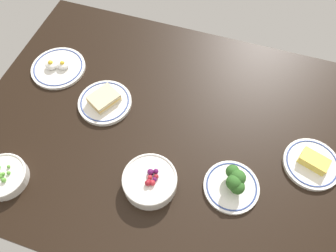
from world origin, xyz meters
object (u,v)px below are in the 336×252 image
bowl_berries (150,181)px  plate_eggs (58,67)px  plate_cheese (312,163)px  bowl_peas (3,177)px  plate_broccoli (233,184)px  plate_sandwich (105,101)px

bowl_berries → plate_eggs: (49.85, -33.43, -1.85)cm
plate_cheese → bowl_berries: (47.28, 22.49, 1.62)cm
plate_eggs → bowl_peas: bearing=97.3°
plate_eggs → plate_broccoli: size_ratio=1.20×
plate_sandwich → plate_cheese: 73.21cm
bowl_berries → bowl_peas: size_ratio=1.14×
bowl_peas → plate_broccoli: size_ratio=0.85×
plate_sandwich → bowl_berries: bearing=137.3°
plate_sandwich → plate_cheese: size_ratio=1.06×
plate_sandwich → bowl_peas: (18.05, 36.47, 0.67)cm
plate_sandwich → bowl_berries: bowl_berries is taller
plate_cheese → plate_eggs: 97.75cm
plate_broccoli → plate_cheese: bearing=-146.0°
bowl_berries → plate_broccoli: (-24.49, -7.13, -0.01)cm
plate_sandwich → bowl_berries: 35.29cm
bowl_berries → plate_broccoli: bearing=-163.8°
bowl_berries → plate_broccoli: 25.51cm
plate_sandwich → bowl_berries: size_ratio=1.14×
plate_broccoli → bowl_peas: bearing=16.0°
plate_cheese → plate_broccoli: bearing=34.0°
plate_sandwich → plate_broccoli: bearing=161.6°
plate_sandwich → bowl_peas: bearing=63.7°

